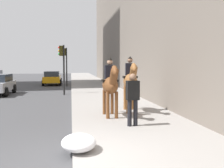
# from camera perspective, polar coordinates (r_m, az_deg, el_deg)

# --- Properties ---
(sidewalk_slab) EXTENTS (120.00, 4.19, 0.12)m
(sidewalk_slab) POSITION_cam_1_polar(r_m,az_deg,el_deg) (6.25, 11.78, -14.96)
(sidewalk_slab) COLOR gray
(sidewalk_slab) RESTS_ON ground
(mounted_horse_near) EXTENTS (2.15, 0.61, 2.25)m
(mounted_horse_near) POSITION_cam_1_polar(r_m,az_deg,el_deg) (10.07, -0.34, -0.07)
(mounted_horse_near) COLOR brown
(mounted_horse_near) RESTS_ON sidewalk_slab
(mounted_horse_far) EXTENTS (2.15, 0.67, 2.34)m
(mounted_horse_far) POSITION_cam_1_polar(r_m,az_deg,el_deg) (11.18, 4.00, 0.74)
(mounted_horse_far) COLOR brown
(mounted_horse_far) RESTS_ON sidewalk_slab
(pedestrian_greeting) EXTENTS (0.29, 0.42, 1.70)m
(pedestrian_greeting) POSITION_cam_1_polar(r_m,az_deg,el_deg) (8.56, 4.47, -2.59)
(pedestrian_greeting) COLOR black
(pedestrian_greeting) RESTS_ON sidewalk_slab
(car_near_lane) EXTENTS (4.52, 1.92, 1.44)m
(car_near_lane) POSITION_cam_1_polar(r_m,az_deg,el_deg) (28.41, -12.74, 1.34)
(car_near_lane) COLOR orange
(car_near_lane) RESTS_ON ground
(traffic_light_near_curb) EXTENTS (0.20, 0.44, 3.47)m
(traffic_light_near_curb) POSITION_cam_1_polar(r_m,az_deg,el_deg) (18.72, -10.62, 4.82)
(traffic_light_near_curb) COLOR black
(traffic_light_near_curb) RESTS_ON ground
(traffic_light_far_curb) EXTENTS (0.20, 0.44, 3.74)m
(traffic_light_far_curb) POSITION_cam_1_polar(r_m,az_deg,el_deg) (26.07, -9.96, 4.99)
(traffic_light_far_curb) COLOR black
(traffic_light_far_curb) RESTS_ON ground
(snow_pile_near) EXTENTS (1.05, 0.81, 0.36)m
(snow_pile_near) POSITION_cam_1_polar(r_m,az_deg,el_deg) (6.33, -7.16, -12.38)
(snow_pile_near) COLOR white
(snow_pile_near) RESTS_ON sidewalk_slab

